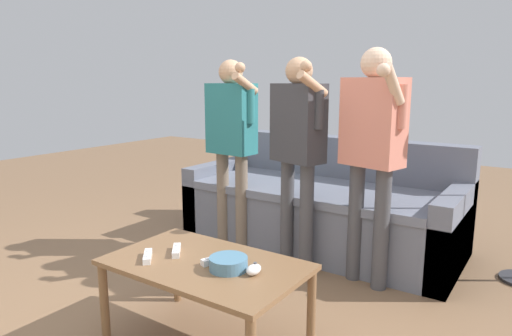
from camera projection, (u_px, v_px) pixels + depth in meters
ground_plane at (182, 325)px, 2.45m from camera, size 12.00×12.00×0.00m
couch at (323, 208)px, 3.63m from camera, size 2.12×0.93×0.83m
coffee_table at (205, 272)px, 2.20m from camera, size 0.96×0.58×0.44m
snack_bowl at (228, 263)px, 2.10m from camera, size 0.18×0.18×0.06m
game_remote_nunchuk at (254, 270)px, 2.04m from camera, size 0.06×0.09×0.05m
player_left at (231, 133)px, 3.40m from camera, size 0.43×0.30×1.45m
player_center at (298, 139)px, 3.04m from camera, size 0.43×0.38×1.45m
player_right at (372, 140)px, 2.77m from camera, size 0.43×0.42×1.49m
game_remote_wand_near at (148, 256)px, 2.22m from camera, size 0.13×0.13×0.03m
game_remote_wand_far at (216, 260)px, 2.18m from camera, size 0.09×0.15×0.03m
game_remote_wand_spare at (176, 251)px, 2.29m from camera, size 0.12×0.14×0.03m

